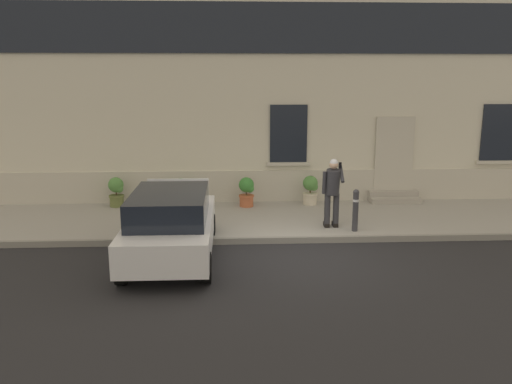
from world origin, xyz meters
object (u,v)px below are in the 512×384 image
Objects in this scene: planter_olive at (116,191)px; planter_terracotta at (247,191)px; planter_charcoal at (181,192)px; planter_cream at (310,189)px; person_on_phone at (333,188)px; hatchback_car_white at (171,224)px; bollard_near_person at (356,209)px.

planter_terracotta is (3.77, -0.18, 0.00)m from planter_olive.
planter_olive is at bearing 177.26° from planter_terracotta.
planter_charcoal and planter_cream have the same top height.
person_on_phone is 3.12m from planter_terracotta.
person_on_phone is (3.80, 1.70, 0.36)m from hatchback_car_white.
planter_cream is (5.66, -0.03, 0.00)m from planter_olive.
planter_olive is (-5.82, 2.47, -0.55)m from person_on_phone.
planter_terracotta is 1.00× the size of planter_cream.
hatchback_car_white is 2.33× the size of person_on_phone.
hatchback_car_white is at bearing -164.76° from person_on_phone.
hatchback_car_white reaches higher than planter_charcoal.
planter_charcoal and planter_terracotta have the same top height.
bollard_near_person is 0.75m from person_on_phone.
planter_charcoal is 1.00× the size of planter_terracotta.
planter_olive is (-6.34, 2.80, -0.11)m from bollard_near_person.
planter_cream is at bearing 48.74° from hatchback_car_white.
planter_olive is 1.00× the size of planter_charcoal.
planter_terracotta is (-2.05, 2.29, -0.55)m from person_on_phone.
person_on_phone reaches higher than planter_olive.
bollard_near_person is at bearing 17.66° from hatchback_car_white.
planter_cream is at bearing 4.57° from planter_terracotta.
hatchback_car_white is at bearing -113.65° from planter_terracotta.
planter_cream is at bearing -0.30° from planter_olive.
planter_charcoal is (-4.45, 2.58, -0.11)m from bollard_near_person.
person_on_phone is 2.03× the size of planter_terracotta.
hatchback_car_white is 5.51m from planter_cream.
hatchback_car_white reaches higher than planter_olive.
planter_olive is at bearing 115.89° from hatchback_car_white.
planter_charcoal is at bearing 92.01° from hatchback_car_white.
hatchback_car_white is at bearing -87.99° from planter_charcoal.
planter_olive is at bearing 156.16° from bollard_near_person.
person_on_phone is at bearing -48.16° from planter_terracotta.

